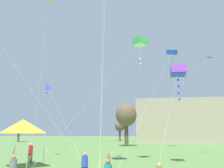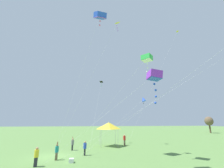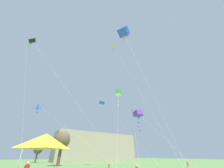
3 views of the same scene
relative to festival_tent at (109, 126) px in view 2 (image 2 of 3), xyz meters
The scene contains 16 objects.
ground_plane 10.03m from the festival_tent, 48.92° to the right, with size 220.00×220.00×0.00m, color #5B8442.
tree_far_centre 44.62m from the festival_tent, 121.03° to the left, with size 2.75×2.75×5.55m.
festival_tent is the anchor object (origin of this frame).
cooler_box 10.84m from the festival_tent, 27.27° to the right, with size 0.55×0.43×0.37m, color white.
person_blue_shirt 7.53m from the festival_tent, 30.21° to the right, with size 0.38×0.38×1.59m.
person_red_shirt 3.65m from the festival_tent, 103.18° to the left, with size 0.41×0.41×1.72m.
person_grey_shirt 6.50m from the festival_tent, 63.03° to the right, with size 0.37×0.37×1.82m.
person_teal_shirt 10.56m from the festival_tent, 38.81° to the right, with size 0.37×0.37×1.80m.
person_yellow_shirt 13.06m from the festival_tent, 37.25° to the right, with size 0.39×0.39×1.63m.
kite_purple_box_1 14.06m from the festival_tent, 11.90° to the left, with size 3.72×10.67×8.55m.
kite_blue_box_2 17.19m from the festival_tent, 17.40° to the right, with size 1.97×5.74×19.57m.
kite_black_delta_3 8.89m from the festival_tent, 160.22° to the right, with size 10.28×2.47×11.83m.
kite_yellow_delta_4 31.79m from the festival_tent, 112.32° to the left, with size 7.89×17.32×28.44m.
kite_green_box_5 13.03m from the festival_tent, 19.69° to the left, with size 7.33×9.71×11.70m.
kite_yellow_delta_6 16.02m from the festival_tent, ahead, with size 1.40×7.78×18.23m.
kite_blue_diamond_7 8.28m from the festival_tent, 99.97° to the left, with size 8.47×11.26×8.50m.
Camera 2 is at (19.39, 4.05, 3.90)m, focal length 24.00 mm.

